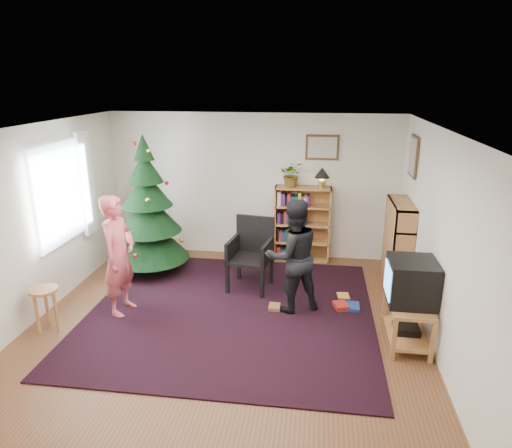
# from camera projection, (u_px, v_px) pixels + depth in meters

# --- Properties ---
(floor) EXTENTS (5.00, 5.00, 0.00)m
(floor) POSITION_uv_depth(u_px,v_px,m) (227.00, 323.00, 5.93)
(floor) COLOR brown
(floor) RESTS_ON ground
(ceiling) EXTENTS (5.00, 5.00, 0.00)m
(ceiling) POSITION_uv_depth(u_px,v_px,m) (223.00, 128.00, 5.17)
(ceiling) COLOR white
(ceiling) RESTS_ON wall_back
(wall_back) EXTENTS (5.00, 0.02, 2.50)m
(wall_back) POSITION_uv_depth(u_px,v_px,m) (254.00, 186.00, 7.91)
(wall_back) COLOR silver
(wall_back) RESTS_ON floor
(wall_front) EXTENTS (5.00, 0.02, 2.50)m
(wall_front) POSITION_uv_depth(u_px,v_px,m) (153.00, 347.00, 3.19)
(wall_front) COLOR silver
(wall_front) RESTS_ON floor
(wall_left) EXTENTS (0.02, 5.00, 2.50)m
(wall_left) POSITION_uv_depth(u_px,v_px,m) (35.00, 224.00, 5.87)
(wall_left) COLOR silver
(wall_left) RESTS_ON floor
(wall_right) EXTENTS (0.02, 5.00, 2.50)m
(wall_right) POSITION_uv_depth(u_px,v_px,m) (439.00, 242.00, 5.23)
(wall_right) COLOR silver
(wall_right) RESTS_ON floor
(rug) EXTENTS (3.80, 3.60, 0.02)m
(rug) POSITION_uv_depth(u_px,v_px,m) (231.00, 311.00, 6.21)
(rug) COLOR black
(rug) RESTS_ON floor
(window_pane) EXTENTS (0.04, 1.20, 1.40)m
(window_pane) POSITION_uv_depth(u_px,v_px,m) (59.00, 194.00, 6.36)
(window_pane) COLOR silver
(window_pane) RESTS_ON wall_left
(curtain) EXTENTS (0.06, 0.35, 1.60)m
(curtain) POSITION_uv_depth(u_px,v_px,m) (87.00, 183.00, 7.01)
(curtain) COLOR white
(curtain) RESTS_ON wall_left
(picture_back) EXTENTS (0.55, 0.03, 0.42)m
(picture_back) POSITION_uv_depth(u_px,v_px,m) (322.00, 147.00, 7.52)
(picture_back) COLOR #4C3319
(picture_back) RESTS_ON wall_back
(picture_right) EXTENTS (0.03, 0.50, 0.60)m
(picture_right) POSITION_uv_depth(u_px,v_px,m) (414.00, 156.00, 6.67)
(picture_right) COLOR #4C3319
(picture_right) RESTS_ON wall_right
(christmas_tree) EXTENTS (1.24, 1.24, 2.24)m
(christmas_tree) POSITION_uv_depth(u_px,v_px,m) (148.00, 217.00, 7.25)
(christmas_tree) COLOR #3F2816
(christmas_tree) RESTS_ON rug
(bookshelf_back) EXTENTS (0.95, 0.30, 1.30)m
(bookshelf_back) POSITION_uv_depth(u_px,v_px,m) (302.00, 223.00, 7.82)
(bookshelf_back) COLOR #AF6D3E
(bookshelf_back) RESTS_ON floor
(bookshelf_right) EXTENTS (0.30, 0.95, 1.30)m
(bookshelf_right) POSITION_uv_depth(u_px,v_px,m) (398.00, 243.00, 6.90)
(bookshelf_right) COLOR #AF6D3E
(bookshelf_right) RESTS_ON floor
(tv_stand) EXTENTS (0.47, 0.85, 0.55)m
(tv_stand) POSITION_uv_depth(u_px,v_px,m) (407.00, 318.00, 5.42)
(tv_stand) COLOR #AF6D3E
(tv_stand) RESTS_ON floor
(crt_tv) EXTENTS (0.54, 0.58, 0.51)m
(crt_tv) POSITION_uv_depth(u_px,v_px,m) (411.00, 281.00, 5.27)
(crt_tv) COLOR black
(crt_tv) RESTS_ON tv_stand
(armchair) EXTENTS (0.67, 0.68, 1.08)m
(armchair) POSITION_uv_depth(u_px,v_px,m) (251.00, 250.00, 6.84)
(armchair) COLOR black
(armchair) RESTS_ON rug
(stool) EXTENTS (0.35, 0.35, 0.58)m
(stool) POSITION_uv_depth(u_px,v_px,m) (45.00, 298.00, 5.65)
(stool) COLOR #AF6D3E
(stool) RESTS_ON floor
(person_standing) EXTENTS (0.46, 0.64, 1.63)m
(person_standing) POSITION_uv_depth(u_px,v_px,m) (119.00, 256.00, 5.99)
(person_standing) COLOR #CC5159
(person_standing) RESTS_ON rug
(person_by_chair) EXTENTS (0.94, 0.86, 1.57)m
(person_by_chair) POSITION_uv_depth(u_px,v_px,m) (293.00, 256.00, 6.06)
(person_by_chair) COLOR black
(person_by_chair) RESTS_ON rug
(potted_plant) EXTENTS (0.41, 0.37, 0.43)m
(potted_plant) POSITION_uv_depth(u_px,v_px,m) (292.00, 174.00, 7.59)
(potted_plant) COLOR gray
(potted_plant) RESTS_ON bookshelf_back
(table_lamp) EXTENTS (0.26, 0.26, 0.34)m
(table_lamp) POSITION_uv_depth(u_px,v_px,m) (322.00, 174.00, 7.52)
(table_lamp) COLOR #A57F33
(table_lamp) RESTS_ON bookshelf_back
(floor_clutter) EXTENTS (1.25, 0.98, 0.08)m
(floor_clutter) POSITION_uv_depth(u_px,v_px,m) (320.00, 299.00, 6.48)
(floor_clutter) COLOR #A51E19
(floor_clutter) RESTS_ON rug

